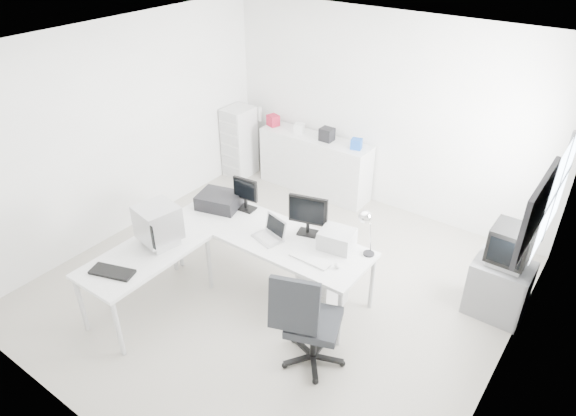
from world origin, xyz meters
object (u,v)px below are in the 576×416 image
Objects in this scene: side_desk at (148,281)px; laser_printer at (337,239)px; main_desk at (270,260)px; inkjet_printer at (219,201)px; laptop at (267,230)px; crt_tv at (510,247)px; filing_cabinet at (239,142)px; lcd_monitor_large at (308,216)px; crt_monitor at (158,225)px; drawer_pedestal at (323,285)px; sideboard at (315,164)px; lcd_monitor_small at (246,195)px; tv_cabinet at (498,288)px; office_chair at (314,318)px.

side_desk is 3.91× the size of laser_printer.
laser_printer is at bearing 16.35° from main_desk.
side_desk is 1.29m from inkjet_printer.
crt_tv reaches higher than laptop.
filing_cabinet reaches higher than crt_tv.
inkjet_printer is 1.60m from laser_printer.
lcd_monitor_large is 1.63m from crt_monitor.
drawer_pedestal is 0.52× the size of filing_cabinet.
sideboard is at bearing 105.24° from lcd_monitor_large.
lcd_monitor_small is 3.05m from tv_cabinet.
office_chair is (1.01, -0.58, -0.31)m from laptop.
laptop is 2.62m from tv_cabinet.
lcd_monitor_large reaches higher than sideboard.
laptop is at bearing -151.78° from crt_tv.
inkjet_printer is 1.07× the size of lcd_monitor_large.
tv_cabinet is 4.60m from filing_cabinet.
main_desk is at bearing -154.28° from crt_tv.
crt_monitor is 0.96× the size of crt_tv.
lcd_monitor_small is 1.13× the size of laser_printer.
drawer_pedestal is 2.73m from sideboard.
laptop is at bearing 48.01° from side_desk.
lcd_monitor_large is 1.21× the size of laptop.
office_chair is at bearing 12.47° from side_desk.
main_desk and side_desk have the same top height.
laptop is at bearing -68.68° from sideboard.
lcd_monitor_large is 2.14m from crt_tv.
laser_printer is at bearing 39.52° from side_desk.
side_desk is at bearing -127.69° from main_desk.
drawer_pedestal is 1.58× the size of laptop.
lcd_monitor_small is 0.85× the size of crt_monitor.
office_chair is 0.62× the size of sideboard.
crt_monitor is 3.17m from sideboard.
lcd_monitor_small is 2.99m from crt_tv.
crt_monitor reaches higher than lcd_monitor_small.
laser_printer is (1.60, 0.12, 0.01)m from inkjet_printer.
office_chair reaches higher than inkjet_printer.
inkjet_printer is at bearing -177.41° from laptop.
crt_tv is at bearing 33.44° from drawer_pedestal.
lcd_monitor_small is 0.62× the size of tv_cabinet.
inkjet_printer is at bearing 175.10° from laser_printer.
side_desk is 3.04× the size of lcd_monitor_large.
main_desk is 0.97m from inkjet_printer.
crt_tv is 0.44× the size of filing_cabinet.
crt_monitor reaches higher than tv_cabinet.
sideboard is (-1.93, 2.95, -0.11)m from office_chair.
lcd_monitor_large is 0.92× the size of crt_tv.
laser_printer reaches higher than side_desk.
inkjet_printer is 1.30× the size of laptop.
laptop reaches higher than tv_cabinet.
drawer_pedestal is at bearing -34.40° from filing_cabinet.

